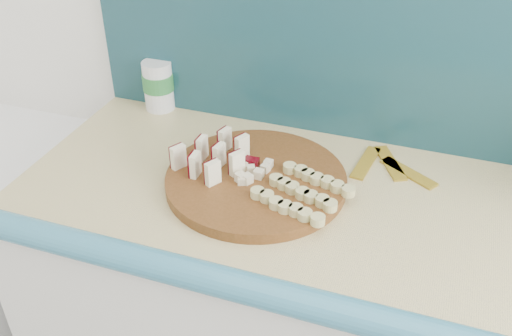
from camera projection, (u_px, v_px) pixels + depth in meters
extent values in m
cylinder|color=#4E2D10|center=(256.00, 180.00, 1.27)|extent=(0.51, 0.51, 0.03)
cube|color=#FFF5CB|center=(178.00, 157.00, 1.27)|extent=(0.02, 0.04, 0.06)
cube|color=#4C050D|center=(176.00, 156.00, 1.28)|extent=(0.01, 0.03, 0.06)
cube|color=#FFF5CB|center=(202.00, 148.00, 1.30)|extent=(0.02, 0.04, 0.06)
cube|color=#4C050D|center=(199.00, 147.00, 1.31)|extent=(0.01, 0.03, 0.06)
cube|color=#FFF5CB|center=(225.00, 140.00, 1.33)|extent=(0.02, 0.04, 0.06)
cube|color=#4C050D|center=(222.00, 138.00, 1.34)|extent=(0.01, 0.03, 0.06)
cube|color=#FFF5CB|center=(195.00, 165.00, 1.25)|extent=(0.02, 0.04, 0.06)
cube|color=#4C050D|center=(192.00, 163.00, 1.25)|extent=(0.01, 0.03, 0.06)
cube|color=#FFF5CB|center=(219.00, 156.00, 1.28)|extent=(0.02, 0.04, 0.06)
cube|color=#4C050D|center=(216.00, 154.00, 1.28)|extent=(0.01, 0.03, 0.06)
cube|color=#FFF5CB|center=(242.00, 147.00, 1.31)|extent=(0.02, 0.04, 0.06)
cube|color=#4C050D|center=(239.00, 146.00, 1.31)|extent=(0.01, 0.03, 0.06)
cube|color=#FFF5CB|center=(213.00, 173.00, 1.22)|extent=(0.02, 0.04, 0.06)
cube|color=#4C050D|center=(210.00, 171.00, 1.23)|extent=(0.01, 0.03, 0.06)
cube|color=#FFF5CB|center=(237.00, 163.00, 1.25)|extent=(0.02, 0.04, 0.06)
cube|color=#4C050D|center=(234.00, 162.00, 1.26)|extent=(0.01, 0.03, 0.06)
cube|color=beige|center=(250.00, 169.00, 1.26)|extent=(0.02, 0.02, 0.02)
cube|color=beige|center=(255.00, 169.00, 1.27)|extent=(0.02, 0.02, 0.02)
cube|color=#4C050D|center=(258.00, 167.00, 1.27)|extent=(0.02, 0.02, 0.02)
cube|color=beige|center=(251.00, 166.00, 1.27)|extent=(0.02, 0.02, 0.02)
cube|color=beige|center=(251.00, 164.00, 1.28)|extent=(0.02, 0.02, 0.02)
cube|color=beige|center=(247.00, 161.00, 1.29)|extent=(0.02, 0.02, 0.02)
cube|color=beige|center=(245.00, 165.00, 1.28)|extent=(0.02, 0.02, 0.02)
cube|color=beige|center=(240.00, 165.00, 1.28)|extent=(0.02, 0.02, 0.02)
cube|color=#4C050D|center=(235.00, 166.00, 1.27)|extent=(0.02, 0.02, 0.02)
cube|color=beige|center=(241.00, 169.00, 1.27)|extent=(0.02, 0.02, 0.02)
cube|color=beige|center=(240.00, 172.00, 1.26)|extent=(0.02, 0.02, 0.02)
cube|color=beige|center=(246.00, 170.00, 1.26)|extent=(0.02, 0.02, 0.02)
cube|color=beige|center=(247.00, 172.00, 1.25)|extent=(0.02, 0.02, 0.02)
cube|color=beige|center=(252.00, 174.00, 1.25)|extent=(0.02, 0.02, 0.02)
cylinder|color=#CBC17C|center=(257.00, 193.00, 1.19)|extent=(0.03, 0.03, 0.02)
cylinder|color=#CBC17C|center=(267.00, 198.00, 1.18)|extent=(0.03, 0.03, 0.02)
cylinder|color=#CBC17C|center=(276.00, 202.00, 1.17)|extent=(0.03, 0.03, 0.02)
cylinder|color=#CBC17C|center=(286.00, 206.00, 1.15)|extent=(0.03, 0.03, 0.02)
cylinder|color=#CBC17C|center=(295.00, 211.00, 1.14)|extent=(0.03, 0.03, 0.02)
cylinder|color=#CBC17C|center=(306.00, 216.00, 1.13)|extent=(0.03, 0.03, 0.02)
cylinder|color=#CBC17C|center=(316.00, 220.00, 1.12)|extent=(0.03, 0.03, 0.02)
cylinder|color=#CBC17C|center=(274.00, 180.00, 1.23)|extent=(0.03, 0.03, 0.02)
cylinder|color=#CBC17C|center=(284.00, 184.00, 1.22)|extent=(0.03, 0.03, 0.02)
cylinder|color=#CBC17C|center=(293.00, 188.00, 1.21)|extent=(0.03, 0.03, 0.02)
cylinder|color=#CBC17C|center=(302.00, 192.00, 1.19)|extent=(0.03, 0.03, 0.02)
cylinder|color=#CBC17C|center=(312.00, 197.00, 1.18)|extent=(0.03, 0.03, 0.02)
cylinder|color=#CBC17C|center=(322.00, 201.00, 1.17)|extent=(0.03, 0.03, 0.02)
cylinder|color=#CBC17C|center=(332.00, 205.00, 1.16)|extent=(0.03, 0.03, 0.02)
cylinder|color=#CBC17C|center=(290.00, 168.00, 1.27)|extent=(0.03, 0.03, 0.02)
cylinder|color=#CBC17C|center=(299.00, 172.00, 1.26)|extent=(0.03, 0.03, 0.02)
cylinder|color=#CBC17C|center=(309.00, 175.00, 1.25)|extent=(0.03, 0.03, 0.02)
cylinder|color=#CBC17C|center=(318.00, 179.00, 1.23)|extent=(0.03, 0.03, 0.02)
cylinder|color=#CBC17C|center=(327.00, 183.00, 1.22)|extent=(0.03, 0.03, 0.02)
cylinder|color=#CBC17C|center=(337.00, 187.00, 1.21)|extent=(0.03, 0.03, 0.02)
cylinder|color=#CBC17C|center=(347.00, 191.00, 1.20)|extent=(0.03, 0.03, 0.02)
cylinder|color=white|center=(158.00, 86.00, 1.54)|extent=(0.08, 0.08, 0.14)
cylinder|color=#2E7F3C|center=(158.00, 82.00, 1.53)|extent=(0.08, 0.08, 0.05)
cube|color=#B48F22|center=(366.00, 163.00, 1.34)|extent=(0.05, 0.15, 0.01)
cube|color=#B48F22|center=(390.00, 163.00, 1.34)|extent=(0.10, 0.14, 0.01)
cube|color=#B48F22|center=(408.00, 173.00, 1.31)|extent=(0.14, 0.10, 0.01)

